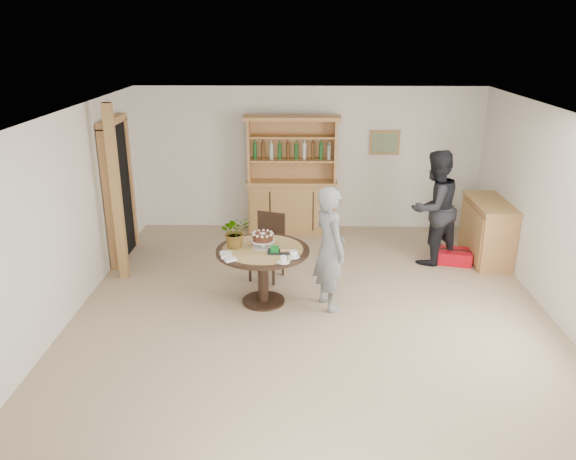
% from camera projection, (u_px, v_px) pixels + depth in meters
% --- Properties ---
extents(ground, '(7.00, 7.00, 0.00)m').
position_uv_depth(ground, '(312.00, 319.00, 6.99)').
color(ground, tan).
rests_on(ground, ground).
extents(room_shell, '(6.04, 7.04, 2.52)m').
position_uv_depth(room_shell, '(314.00, 184.00, 6.40)').
color(room_shell, white).
rests_on(room_shell, ground).
extents(doorway, '(0.13, 1.10, 2.18)m').
position_uv_depth(doorway, '(118.00, 189.00, 8.55)').
color(doorway, black).
rests_on(doorway, ground).
extents(pine_post, '(0.12, 0.12, 2.50)m').
position_uv_depth(pine_post, '(116.00, 194.00, 7.75)').
color(pine_post, tan).
rests_on(pine_post, ground).
extents(hutch, '(1.62, 0.54, 2.04)m').
position_uv_depth(hutch, '(292.00, 194.00, 9.81)').
color(hutch, '#B6844D').
rests_on(hutch, ground).
extents(sideboard, '(0.54, 1.26, 0.94)m').
position_uv_depth(sideboard, '(487.00, 231.00, 8.65)').
color(sideboard, '#B6844D').
rests_on(sideboard, ground).
extents(dining_table, '(1.20, 1.20, 0.76)m').
position_uv_depth(dining_table, '(263.00, 260.00, 7.22)').
color(dining_table, black).
rests_on(dining_table, ground).
extents(dining_chair, '(0.54, 0.54, 0.95)m').
position_uv_depth(dining_chair, '(269.00, 242.00, 8.02)').
color(dining_chair, black).
rests_on(dining_chair, ground).
extents(birthday_cake, '(0.30, 0.30, 0.20)m').
position_uv_depth(birthday_cake, '(263.00, 238.00, 7.18)').
color(birthday_cake, white).
rests_on(birthday_cake, dining_table).
extents(flower_vase, '(0.47, 0.44, 0.42)m').
position_uv_depth(flower_vase, '(235.00, 232.00, 7.15)').
color(flower_vase, '#3F7233').
rests_on(flower_vase, dining_table).
extents(gift_tray, '(0.30, 0.20, 0.08)m').
position_uv_depth(gift_tray, '(279.00, 250.00, 7.04)').
color(gift_tray, black).
rests_on(gift_tray, dining_table).
extents(coffee_cup_a, '(0.15, 0.15, 0.09)m').
position_uv_depth(coffee_cup_a, '(294.00, 254.00, 6.89)').
color(coffee_cup_a, white).
rests_on(coffee_cup_a, dining_table).
extents(coffee_cup_b, '(0.15, 0.15, 0.08)m').
position_uv_depth(coffee_cup_b, '(284.00, 260.00, 6.73)').
color(coffee_cup_b, white).
rests_on(coffee_cup_b, dining_table).
extents(napkins, '(0.24, 0.33, 0.03)m').
position_uv_depth(napkins, '(228.00, 257.00, 6.88)').
color(napkins, white).
rests_on(napkins, dining_table).
extents(teen_boy, '(0.59, 0.70, 1.61)m').
position_uv_depth(teen_boy, '(330.00, 248.00, 7.04)').
color(teen_boy, slate).
rests_on(teen_boy, ground).
extents(adult_person, '(1.07, 1.02, 1.75)m').
position_uv_depth(adult_person, '(434.00, 208.00, 8.42)').
color(adult_person, black).
rests_on(adult_person, ground).
extents(red_suitcase, '(0.68, 0.53, 0.21)m').
position_uv_depth(red_suitcase, '(451.00, 256.00, 8.66)').
color(red_suitcase, red).
rests_on(red_suitcase, ground).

